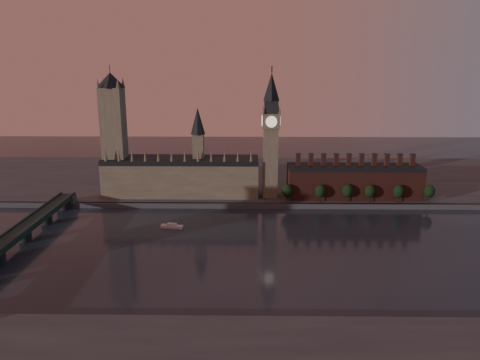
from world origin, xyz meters
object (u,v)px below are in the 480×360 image
(westminster_bridge, at_px, (10,242))
(river_boat, at_px, (172,226))
(victoria_tower, at_px, (114,130))
(big_ben, at_px, (271,134))

(westminster_bridge, xyz_separation_m, river_boat, (92.35, 46.64, -6.22))
(victoria_tower, relative_size, westminster_bridge, 0.54)
(westminster_bridge, bearing_deg, big_ben, 34.33)
(victoria_tower, distance_m, big_ben, 130.12)
(victoria_tower, distance_m, river_boat, 108.11)
(big_ben, bearing_deg, river_boat, -137.72)
(westminster_bridge, relative_size, river_boat, 12.13)
(river_boat, bearing_deg, big_ben, 53.20)
(victoria_tower, height_order, big_ben, victoria_tower)
(victoria_tower, xyz_separation_m, westminster_bridge, (-35.00, -117.70, -51.65))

